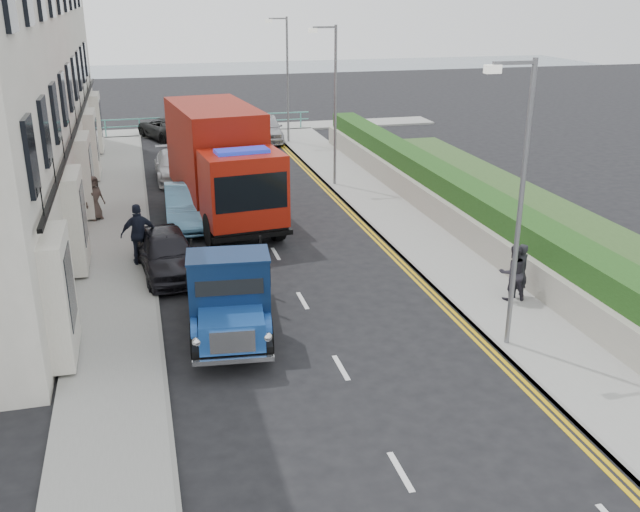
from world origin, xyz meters
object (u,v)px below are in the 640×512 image
at_px(lamp_near, 517,192).
at_px(pedestrian_east_near, 520,271).
at_px(lamp_mid, 333,97).
at_px(parked_car_front, 167,253).
at_px(lamp_far, 285,73).
at_px(red_lorry, 221,161).
at_px(bedford_lorry, 230,302).

bearing_deg(lamp_near, pedestrian_east_near, 54.24).
xyz_separation_m(lamp_mid, parked_car_front, (-7.78, -8.94, -3.29)).
distance_m(lamp_far, parked_car_front, 20.74).
relative_size(parked_car_front, pedestrian_east_near, 2.62).
bearing_deg(red_lorry, pedestrian_east_near, -60.83).
height_order(lamp_mid, lamp_far, same).
relative_size(lamp_near, red_lorry, 0.84).
height_order(lamp_far, pedestrian_east_near, lamp_far).
bearing_deg(lamp_mid, bedford_lorry, -114.91).
relative_size(red_lorry, pedestrian_east_near, 5.24).
bearing_deg(parked_car_front, lamp_far, 61.91).
bearing_deg(pedestrian_east_near, lamp_far, -99.73).
xyz_separation_m(lamp_mid, lamp_far, (0.00, 10.00, 0.00)).
bearing_deg(bedford_lorry, red_lorry, 89.95).
distance_m(lamp_near, parked_car_front, 11.00).
distance_m(red_lorry, parked_car_front, 6.16).
xyz_separation_m(lamp_mid, pedestrian_east_near, (1.80, -13.50, -3.08)).
height_order(lamp_mid, red_lorry, lamp_mid).
bearing_deg(lamp_near, lamp_far, 90.00).
bearing_deg(parked_car_front, pedestrian_east_near, -31.24).
distance_m(lamp_near, lamp_mid, 16.00).
height_order(lamp_near, lamp_far, same).
relative_size(lamp_far, parked_car_front, 1.68).
xyz_separation_m(red_lorry, pedestrian_east_near, (7.17, -10.01, -1.34)).
bearing_deg(pedestrian_east_near, lamp_mid, -96.52).
xyz_separation_m(lamp_near, red_lorry, (-5.37, 12.51, -1.74)).
height_order(lamp_near, pedestrian_east_near, lamp_near).
distance_m(lamp_mid, red_lorry, 6.64).
distance_m(parked_car_front, pedestrian_east_near, 10.61).
bearing_deg(lamp_far, parked_car_front, -112.32).
xyz_separation_m(lamp_mid, red_lorry, (-5.37, -3.49, -1.74)).
xyz_separation_m(lamp_near, pedestrian_east_near, (1.80, 2.50, -3.08)).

